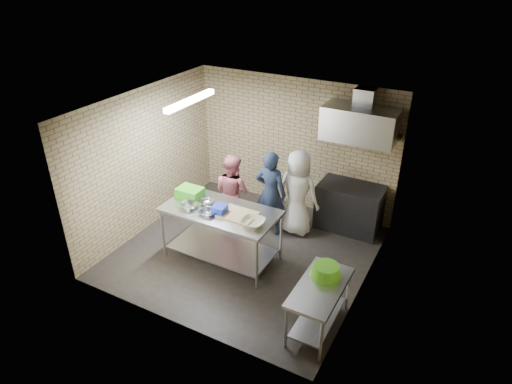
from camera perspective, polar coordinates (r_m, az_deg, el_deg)
floor at (r=8.12m, az=-1.30°, el=-7.59°), size 4.20×4.20×0.00m
ceiling at (r=6.89m, az=-1.55°, el=10.89°), size 4.20×4.20×0.00m
back_wall at (r=9.04m, az=4.89°, el=6.05°), size 4.20×0.06×2.70m
front_wall at (r=6.01m, az=-10.94°, el=-6.92°), size 4.20×0.06×2.70m
left_wall at (r=8.55m, az=-13.78°, el=3.95°), size 0.06×4.00×2.70m
right_wall at (r=6.75m, az=14.31°, el=-3.06°), size 0.06×4.00×2.70m
prep_table at (r=7.73m, az=-4.42°, el=-5.37°), size 1.94×0.97×0.97m
side_counter at (r=6.53m, az=7.98°, el=-14.28°), size 0.60×1.20×0.75m
stove at (r=8.74m, az=11.81°, el=-1.90°), size 1.20×0.70×0.90m
range_hood at (r=8.10m, az=13.08°, el=8.39°), size 1.30×0.60×0.60m
hood_duct at (r=8.10m, az=13.74°, el=11.68°), size 0.35×0.30×0.30m
wall_shelf at (r=8.27m, az=15.32°, el=7.19°), size 0.80×0.20×0.04m
fluorescent_fixture at (r=7.44m, az=-8.39°, el=11.44°), size 0.10×1.25×0.08m
green_crate at (r=7.87m, az=-8.42°, el=-0.09°), size 0.43×0.32×0.17m
blue_tub at (r=7.34m, az=-4.67°, el=-2.25°), size 0.22×0.22×0.14m
cutting_board at (r=7.29m, az=-2.32°, el=-2.91°), size 0.59×0.45×0.03m
mixing_bowl_a at (r=7.57m, az=-8.58°, el=-1.78°), size 0.31×0.31×0.07m
mixing_bowl_b at (r=7.64m, az=-6.27°, el=-1.32°), size 0.24×0.24×0.07m
mixing_bowl_c at (r=7.35m, az=-6.15°, el=-2.62°), size 0.28×0.28×0.07m
ceramic_bowl at (r=7.03m, az=-0.39°, el=-3.89°), size 0.38×0.38×0.09m
green_basin at (r=6.42m, az=8.91°, el=-9.83°), size 0.46×0.46×0.17m
bottle_red at (r=8.28m, az=13.74°, el=8.25°), size 0.07×0.07×0.18m
bottle_green at (r=8.21m, az=16.41°, el=7.60°), size 0.06×0.06×0.15m
man_navy at (r=8.26m, az=1.89°, el=-0.14°), size 0.61×0.41×1.66m
woman_pink at (r=8.45m, az=-3.01°, el=0.01°), size 0.85×0.73×1.52m
woman_white at (r=8.30m, az=5.33°, el=-0.10°), size 0.84×0.58×1.66m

